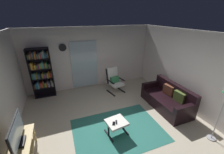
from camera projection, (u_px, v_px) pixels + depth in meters
ground_plane at (115, 127)px, 4.20m from camera, size 7.02×7.02×0.00m
wall_back at (90, 58)px, 6.18m from camera, size 5.60×0.06×2.60m
wall_right at (194, 73)px, 4.56m from camera, size 0.06×6.00×2.60m
glass_door_panel at (85, 65)px, 6.13m from camera, size 1.10×0.01×2.00m
area_rug at (118, 130)px, 4.08m from camera, size 2.46×1.80×0.01m
tv_stand at (22, 149)px, 3.13m from camera, size 0.43×1.14×0.51m
television at (17, 133)px, 2.94m from camera, size 0.20×0.94×0.57m
bookshelf_near_tv at (41, 72)px, 5.42m from camera, size 0.77×0.30×1.94m
leather_sofa at (167, 99)px, 5.01m from camera, size 0.84×1.83×0.85m
lounge_armchair at (114, 79)px, 5.99m from camera, size 0.70×0.76×1.02m
ottoman at (116, 123)px, 3.85m from camera, size 0.58×0.55×0.40m
tv_remote at (116, 122)px, 3.78m from camera, size 0.09×0.15×0.02m
cell_phone at (114, 123)px, 3.74m from camera, size 0.12×0.16×0.01m
wall_clock at (63, 47)px, 5.54m from camera, size 0.29×0.03×0.29m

